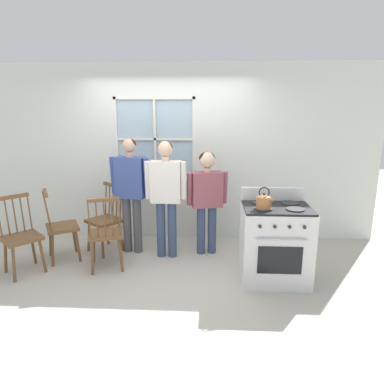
{
  "coord_description": "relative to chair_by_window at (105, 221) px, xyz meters",
  "views": [
    {
      "loc": [
        0.62,
        -3.88,
        2.03
      ],
      "look_at": [
        0.4,
        0.34,
        1.0
      ],
      "focal_mm": 32.0,
      "sensor_mm": 36.0,
      "label": 1
    }
  ],
  "objects": [
    {
      "name": "potted_plant",
      "position": [
        0.83,
        0.57,
        0.56
      ],
      "size": [
        0.17,
        0.17,
        0.26
      ],
      "color": "beige",
      "rests_on": "wall_back"
    },
    {
      "name": "person_teen_center",
      "position": [
        0.9,
        -0.15,
        0.52
      ],
      "size": [
        0.56,
        0.23,
        1.62
      ],
      "rotation": [
        0.0,
        0.0,
        -0.03
      ],
      "color": "#384766",
      "rests_on": "ground_plane"
    },
    {
      "name": "stove",
      "position": [
        2.28,
        -0.75,
        0.01
      ],
      "size": [
        0.79,
        0.68,
        1.08
      ],
      "color": "silver",
      "rests_on": "ground_plane"
    },
    {
      "name": "chair_near_wall",
      "position": [
        -0.52,
        -0.32,
        0.0
      ],
      "size": [
        0.55,
        0.56,
        0.99
      ],
      "rotation": [
        0.0,
        0.0,
        2.08
      ],
      "color": "brown",
      "rests_on": "ground_plane"
    },
    {
      "name": "chair_center_cluster",
      "position": [
        -0.85,
        -0.72,
        0.0
      ],
      "size": [
        0.58,
        0.58,
        0.99
      ],
      "rotation": [
        0.0,
        0.0,
        0.82
      ],
      "color": "brown",
      "rests_on": "ground_plane"
    },
    {
      "name": "chair_by_window",
      "position": [
        0.0,
        0.0,
        0.0
      ],
      "size": [
        0.58,
        0.57,
        0.99
      ],
      "rotation": [
        0.0,
        0.0,
        -0.67
      ],
      "color": "brown",
      "rests_on": "ground_plane"
    },
    {
      "name": "ground_plane",
      "position": [
        0.87,
        -0.74,
        -0.46
      ],
      "size": [
        16.0,
        16.0,
        0.0
      ],
      "primitive_type": "plane",
      "color": "#B2AD9E"
    },
    {
      "name": "chair_near_stove",
      "position": [
        0.17,
        -0.56,
        0.0
      ],
      "size": [
        0.52,
        0.5,
        0.99
      ],
      "rotation": [
        0.0,
        0.0,
        -2.86
      ],
      "color": "brown",
      "rests_on": "ground_plane"
    },
    {
      "name": "person_elderly_left",
      "position": [
        0.39,
        -0.01,
        0.52
      ],
      "size": [
        0.57,
        0.27,
        1.64
      ],
      "rotation": [
        0.0,
        0.0,
        -0.16
      ],
      "color": "#4C4C51",
      "rests_on": "ground_plane"
    },
    {
      "name": "wall_back",
      "position": [
        0.88,
        0.66,
        0.87
      ],
      "size": [
        6.4,
        0.16,
        2.7
      ],
      "color": "silver",
      "rests_on": "ground_plane"
    },
    {
      "name": "person_adult_right",
      "position": [
        1.46,
        -0.0,
        0.44
      ],
      "size": [
        0.58,
        0.3,
        1.46
      ],
      "rotation": [
        0.0,
        0.0,
        0.22
      ],
      "color": "#384766",
      "rests_on": "ground_plane"
    },
    {
      "name": "kettle",
      "position": [
        2.1,
        -0.88,
        0.56
      ],
      "size": [
        0.21,
        0.17,
        0.25
      ],
      "color": "#A86638",
      "rests_on": "stove"
    }
  ]
}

